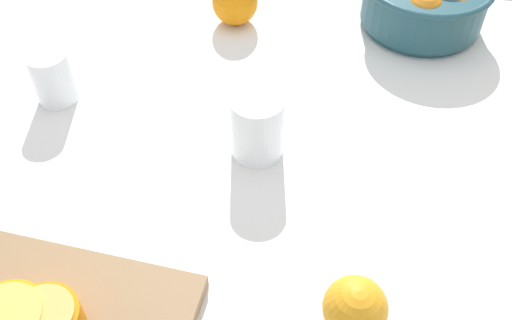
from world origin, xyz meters
TOP-DOWN VIEW (x-y plane):
  - ground_plane at (0.00, 0.00)cm, footprint 116.63×101.84cm
  - juice_glass at (-0.58, 4.20)cm, footprint 7.39×7.39cm
  - second_glass at (-33.05, 10.23)cm, footprint 6.12×6.12cm
  - loose_orange_1 at (14.12, -20.38)cm, footprint 7.08×7.08cm
  - loose_orange_2 at (-9.75, 35.55)cm, footprint 8.15×8.15cm

SIDE VIEW (x-z plane):
  - ground_plane at x=0.00cm, z-range -3.00..0.00cm
  - loose_orange_1 at x=14.12cm, z-range 0.00..7.08cm
  - second_glass at x=-33.05cm, z-range -0.47..7.95cm
  - loose_orange_2 at x=-9.75cm, z-range 0.00..8.15cm
  - juice_glass at x=-0.58cm, z-range -0.67..8.99cm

